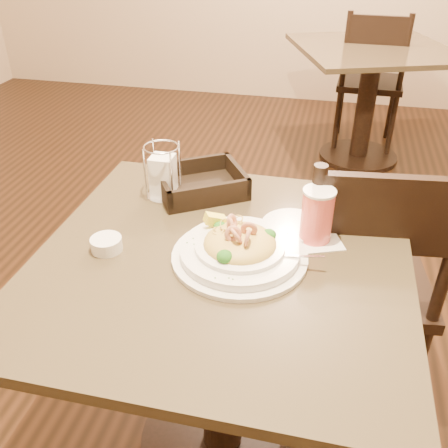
% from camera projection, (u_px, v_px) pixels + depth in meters
% --- Properties ---
extents(ground, '(7.00, 7.00, 0.00)m').
position_uv_depth(ground, '(223.00, 442.00, 1.61)').
color(ground, black).
rests_on(ground, ground).
extents(main_table, '(0.90, 0.90, 0.74)m').
position_uv_depth(main_table, '(222.00, 327.00, 1.34)').
color(main_table, black).
rests_on(main_table, ground).
extents(background_table, '(1.16, 1.16, 0.74)m').
position_uv_depth(background_table, '(369.00, 85.00, 3.17)').
color(background_table, black).
rests_on(background_table, ground).
extents(dining_chair_near, '(0.47, 0.47, 0.93)m').
position_uv_depth(dining_chair_near, '(363.00, 277.00, 1.53)').
color(dining_chair_near, black).
rests_on(dining_chair_near, ground).
extents(dining_chair_far, '(0.44, 0.44, 0.93)m').
position_uv_depth(dining_chair_far, '(371.00, 78.00, 3.33)').
color(dining_chair_far, black).
rests_on(dining_chair_far, ground).
extents(pasta_bowl, '(0.36, 0.33, 0.10)m').
position_uv_depth(pasta_bowl, '(239.00, 248.00, 1.19)').
color(pasta_bowl, white).
rests_on(pasta_bowl, main_table).
extents(drink_glass, '(0.16, 0.16, 0.14)m').
position_uv_depth(drink_glass, '(317.00, 216.00, 1.24)').
color(drink_glass, white).
rests_on(drink_glass, main_table).
extents(bread_basket, '(0.31, 0.30, 0.07)m').
position_uv_depth(bread_basket, '(201.00, 185.00, 1.47)').
color(bread_basket, black).
rests_on(bread_basket, main_table).
extents(napkin_caddy, '(0.10, 0.10, 0.16)m').
position_uv_depth(napkin_caddy, '(163.00, 175.00, 1.43)').
color(napkin_caddy, silver).
rests_on(napkin_caddy, main_table).
extents(side_plate, '(0.19, 0.19, 0.01)m').
position_uv_depth(side_plate, '(293.00, 226.00, 1.32)').
color(side_plate, white).
rests_on(side_plate, main_table).
extents(butter_ramekin, '(0.09, 0.09, 0.03)m').
position_uv_depth(butter_ramekin, '(106.00, 244.00, 1.22)').
color(butter_ramekin, white).
rests_on(butter_ramekin, main_table).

